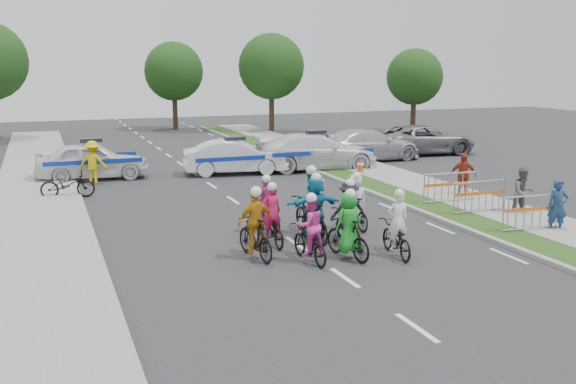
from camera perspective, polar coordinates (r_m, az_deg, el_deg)
name	(u,v)px	position (r m, az deg, el deg)	size (l,w,h in m)	color
ground	(345,278)	(14.74, 5.07, -7.63)	(90.00, 90.00, 0.00)	#28282B
curb_right	(418,211)	(21.35, 11.46, -1.64)	(0.20, 60.00, 0.12)	gray
grass_strip	(436,209)	(21.73, 13.02, -1.49)	(1.20, 60.00, 0.11)	#234315
sidewalk_right	(481,204)	(22.78, 16.78, -1.07)	(2.40, 60.00, 0.13)	gray
sidewalk_left	(38,247)	(18.11, -21.36, -4.54)	(3.00, 60.00, 0.13)	gray
rider_0	(396,234)	(16.37, 9.61, -3.68)	(0.82, 1.78, 1.75)	black
rider_1	(348,231)	(15.97, 5.37, -3.50)	(0.83, 1.77, 1.79)	black
rider_2	(310,236)	(15.68, 1.94, -3.92)	(0.76, 1.74, 1.75)	black
rider_3	(255,231)	(15.91, -2.91, -3.47)	(0.98, 1.82, 1.86)	black
rider_4	(348,219)	(17.28, 5.36, -2.36)	(1.04, 1.81, 1.79)	black
rider_5	(315,213)	(17.42, 2.40, -1.84)	(1.54, 1.84, 1.92)	black
rider_6	(271,224)	(17.16, -1.51, -2.85)	(0.62, 1.70, 1.72)	black
rider_7	(355,207)	(18.84, 5.96, -1.31)	(0.73, 1.63, 1.71)	black
rider_8	(310,208)	(18.27, 1.96, -1.45)	(0.84, 1.96, 1.98)	black
rider_9	(266,210)	(18.40, -1.99, -1.60)	(0.90, 1.67, 1.69)	black
police_car_0	(92,161)	(28.08, -17.02, 2.68)	(1.84, 4.57, 1.56)	white
police_car_1	(235,157)	(28.22, -4.73, 3.11)	(1.56, 4.49, 1.48)	white
police_car_2	(316,152)	(29.28, 2.50, 3.60)	(2.30, 5.67, 1.64)	white
civilian_sedan	(368,145)	(32.23, 7.11, 4.18)	(2.20, 5.41, 1.57)	#B6B6BC
civilian_suv	(423,140)	(35.03, 11.92, 4.58)	(2.58, 5.60, 1.56)	slate
spectator_0	(558,206)	(19.86, 22.85, -1.19)	(0.56, 0.37, 1.55)	navy
spectator_1	(523,192)	(21.59, 20.18, -0.02)	(0.76, 0.59, 1.56)	#525256
spectator_2	(463,175)	(23.93, 15.28, 1.43)	(0.96, 0.40, 1.63)	maroon
marshal_hiviz	(93,162)	(26.97, -16.95, 2.54)	(1.12, 0.64, 1.73)	#DCBF0B
barrier_0	(533,214)	(19.55, 20.91, -1.87)	(2.00, 0.50, 1.12)	#A5A8AD
barrier_1	(479,198)	(21.34, 16.63, -0.52)	(2.00, 0.50, 1.12)	#A5A8AD
barrier_2	(449,189)	(22.63, 14.09, 0.28)	(2.00, 0.50, 1.12)	#A5A8AD
cone_0	(354,190)	(22.91, 5.88, 0.14)	(0.40, 0.40, 0.70)	#F24C0C
cone_1	(361,167)	(28.14, 6.47, 2.23)	(0.40, 0.40, 0.70)	#F24C0C
parked_bike	(68,184)	(24.44, -19.01, 0.65)	(0.66, 1.89, 0.99)	black
tree_1	(271,67)	(45.12, -1.49, 11.08)	(4.55, 4.55, 6.82)	#382619
tree_2	(415,77)	(45.47, 11.18, 9.99)	(3.85, 3.85, 5.77)	#382619
tree_4	(174,71)	(47.39, -10.12, 10.51)	(4.20, 4.20, 6.30)	#382619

